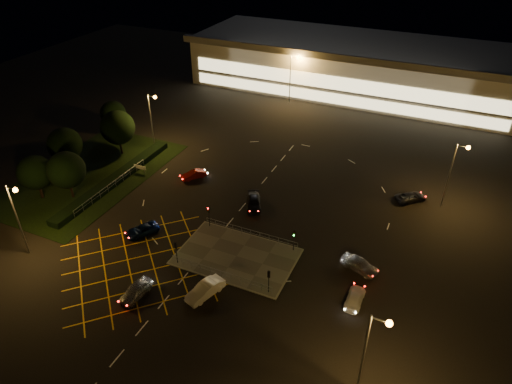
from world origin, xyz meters
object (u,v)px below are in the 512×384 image
at_px(car_right_silver, 360,264).
at_px(car_near_silver, 136,291).
at_px(car_approach_white, 355,298).
at_px(car_east_grey, 411,197).
at_px(car_far_dkgrey, 254,203).
at_px(car_queue_white, 205,290).
at_px(car_circ_red, 194,175).
at_px(signal_nw, 209,213).
at_px(signal_se, 269,277).
at_px(signal_sw, 176,248).
at_px(signal_ne, 294,236).
at_px(car_left_blue, 142,230).

bearing_deg(car_right_silver, car_near_silver, 141.99).
height_order(car_right_silver, car_approach_white, car_right_silver).
relative_size(car_east_grey, car_approach_white, 1.07).
bearing_deg(car_far_dkgrey, car_queue_white, -108.41).
distance_m(car_far_dkgrey, car_circ_red, 12.36).
distance_m(car_right_silver, car_east_grey, 17.91).
bearing_deg(signal_nw, signal_se, -33.65).
distance_m(car_right_silver, car_circ_red, 30.53).
height_order(signal_nw, car_right_silver, signal_nw).
distance_m(signal_sw, car_far_dkgrey, 15.22).
relative_size(signal_ne, car_left_blue, 0.71).
distance_m(signal_sw, car_queue_white, 6.72).
relative_size(signal_sw, car_right_silver, 0.68).
relative_size(signal_sw, car_approach_white, 0.73).
bearing_deg(car_queue_white, signal_sw, 169.41).
relative_size(signal_sw, signal_se, 1.00).
xyz_separation_m(car_far_dkgrey, car_east_grey, (20.29, 10.84, -0.08)).
distance_m(signal_nw, car_left_blue, 9.06).
distance_m(signal_se, car_circ_red, 27.33).
height_order(car_near_silver, car_right_silver, car_right_silver).
distance_m(signal_ne, car_left_blue, 20.07).
relative_size(car_left_blue, car_approach_white, 1.03).
height_order(car_left_blue, car_circ_red, car_circ_red).
xyz_separation_m(signal_nw, car_approach_white, (21.16, -5.36, -1.74)).
distance_m(signal_nw, car_east_grey, 29.60).
relative_size(signal_ne, car_right_silver, 0.68).
distance_m(signal_se, car_left_blue, 19.67).
bearing_deg(signal_sw, car_near_silver, 78.45).
distance_m(car_far_dkgrey, car_approach_white, 21.44).
height_order(car_east_grey, car_approach_white, car_east_grey).
bearing_deg(car_east_grey, car_far_dkgrey, 76.36).
xyz_separation_m(signal_se, car_left_blue, (-19.36, 3.01, -1.75)).
relative_size(signal_sw, car_east_grey, 0.69).
xyz_separation_m(signal_se, car_circ_red, (-20.45, 18.06, -1.73)).
relative_size(car_near_silver, car_queue_white, 0.92).
height_order(signal_sw, signal_nw, same).
height_order(signal_sw, signal_ne, same).
xyz_separation_m(signal_nw, car_right_silver, (20.38, 0.00, -1.58)).
bearing_deg(signal_nw, car_circ_red, 129.99).
bearing_deg(car_approach_white, car_circ_red, -27.70).
xyz_separation_m(signal_sw, car_near_silver, (-1.32, -6.46, -1.61)).
bearing_deg(car_left_blue, car_approach_white, 29.33).
xyz_separation_m(car_near_silver, car_queue_white, (7.02, 3.26, 0.04)).
bearing_deg(car_far_dkgrey, signal_nw, -142.67).
bearing_deg(car_right_silver, signal_nw, 108.34).
height_order(car_near_silver, car_left_blue, car_near_silver).
height_order(signal_ne, car_right_silver, signal_ne).
bearing_deg(signal_se, car_right_silver, -136.37).
height_order(car_left_blue, car_right_silver, car_right_silver).
height_order(signal_sw, car_east_grey, signal_sw).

